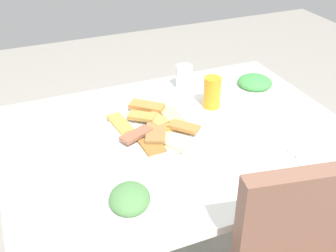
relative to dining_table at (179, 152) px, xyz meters
name	(u,v)px	position (x,y,z in m)	size (l,w,h in m)	color
dining_table	(179,152)	(0.00, 0.00, 0.00)	(1.19, 0.88, 0.71)	white
pide_platter	(153,128)	(0.07, -0.05, 0.09)	(0.33, 0.35, 0.04)	white
salad_plate_greens	(130,200)	(0.27, 0.27, 0.09)	(0.21, 0.21, 0.06)	white
salad_plate_rice	(255,84)	(-0.44, -0.21, 0.09)	(0.22, 0.22, 0.05)	white
soda_can	(212,92)	(-0.19, -0.13, 0.13)	(0.07, 0.07, 0.12)	orange
drinking_glass	(184,77)	(-0.16, -0.32, 0.12)	(0.07, 0.07, 0.10)	silver
paper_napkin	(315,149)	(-0.37, 0.25, 0.07)	(0.14, 0.14, 0.00)	white
fork	(312,145)	(-0.37, 0.24, 0.08)	(0.18, 0.02, 0.01)	silver
spoon	(319,151)	(-0.37, 0.27, 0.08)	(0.17, 0.02, 0.01)	silver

